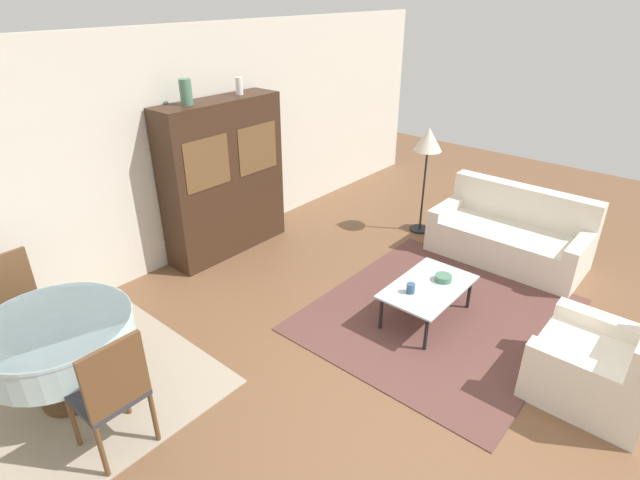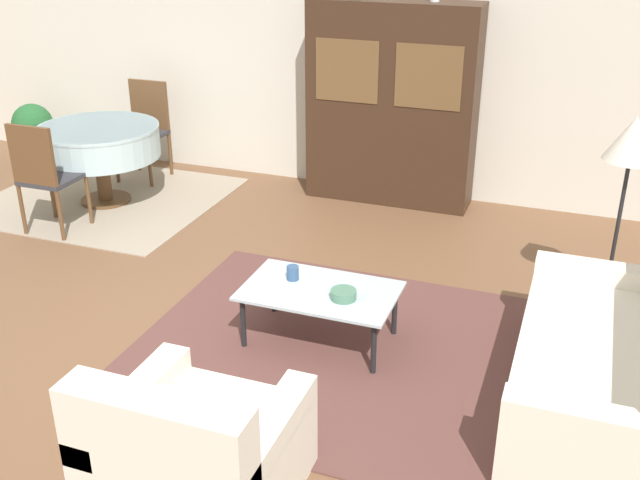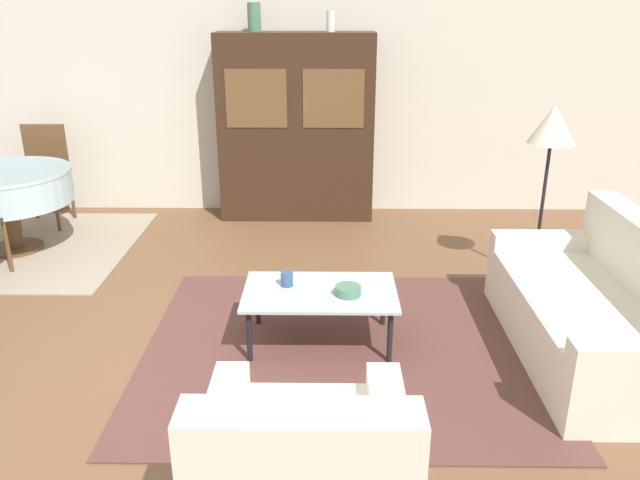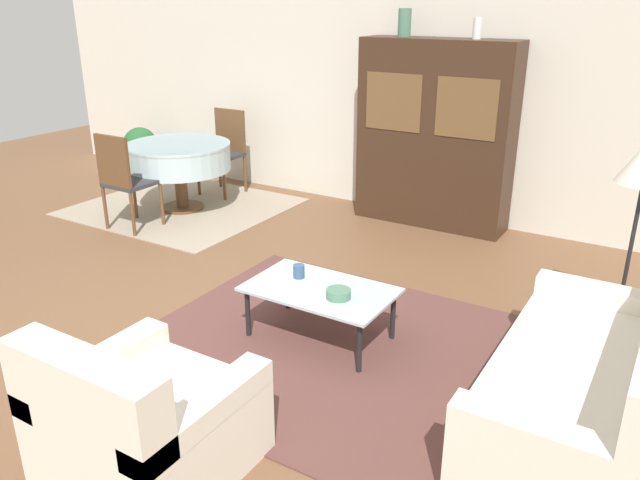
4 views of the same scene
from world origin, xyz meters
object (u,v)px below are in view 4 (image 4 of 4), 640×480
Objects in this scene: armchair at (142,423)px; potted_plant at (141,149)px; couch at (593,387)px; dining_table at (179,157)px; bowl at (338,294)px; dining_chair_near at (124,177)px; dining_chair_far at (225,147)px; vase_tall at (405,23)px; cup at (299,271)px; display_cabinet at (435,135)px; vase_short at (477,28)px; coffee_table at (320,293)px.

potted_plant is (-4.30, 4.08, 0.08)m from armchair.
couch is 1.55× the size of dining_table.
dining_table is at bearing 150.59° from bowl.
dining_chair_near is 1.00× the size of dining_chair_far.
vase_tall reaches higher than armchair.
couch is 2.05m from cup.
couch is 10.62× the size of bowl.
armchair is at bearing -43.49° from potted_plant.
armchair is at bearing -86.89° from display_cabinet.
dining_table is at bearing 69.14° from couch.
dining_chair_near is at bearing 138.79° from armchair.
cup is at bearing 161.47° from bowl.
dining_chair_near reaches higher than couch.
display_cabinet is 9.63× the size of vase_short.
potted_plant is at bearing 67.21° from couch.
couch is 4.16m from vase_tall.
dining_chair_near reaches higher than bowl.
dining_chair_near is 1.52× the size of potted_plant.
cup is 4.76m from potted_plant.
dining_table is (-4.68, 1.78, 0.31)m from couch.
couch is 2.01× the size of armchair.
display_cabinet is 1.16m from vase_tall.
dining_chair_far is at bearing 124.70° from armchair.
armchair reaches higher than bowl.
couch reaches higher than coffee_table.
couch is 5.02m from dining_table.
potted_plant is (-4.06, -0.26, -0.58)m from display_cabinet.
bowl is (0.23, 1.56, 0.12)m from armchair.
dining_chair_far reaches higher than potted_plant.
dining_table is (-2.82, 3.28, 0.31)m from armchair.
vase_tall is at bearing 41.13° from couch.
dining_chair_far reaches higher than dining_table.
cup is at bearing -16.46° from dining_chair_near.
vase_tall is (-2.49, 2.85, 1.74)m from couch.
dining_chair_near is at bearing 163.26° from bowl.
bowl is at bearing -80.55° from display_cabinet.
potted_plant reaches higher than cup.
potted_plant is at bearing 0.04° from dining_chair_far.
bowl is at bearing -87.67° from vase_short.
vase_tall reaches higher than vase_short.
couch is 9.05× the size of vase_short.
dining_chair_far is (-2.59, -0.26, -0.38)m from display_cabinet.
dining_chair_near is (-2.87, 0.86, 0.22)m from coffee_table.
coffee_table is at bearing -84.11° from display_cabinet.
display_cabinet is 2.82m from dining_table.
couch is at bearing -58.59° from vase_short.
vase_short is at bearing 88.54° from coffee_table.
bowl is (3.05, -2.52, -0.15)m from dining_chair_far.
couch is 5.35m from dining_chair_far.
dining_chair_far is at bearing -174.22° from display_cabinet.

